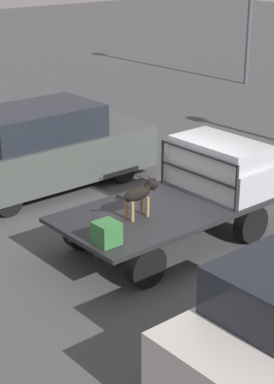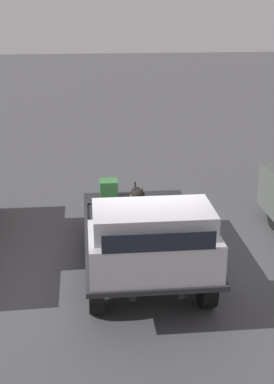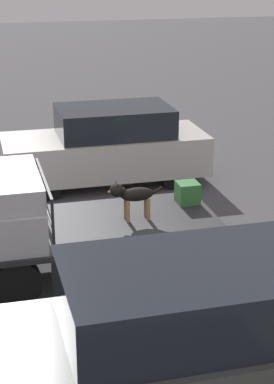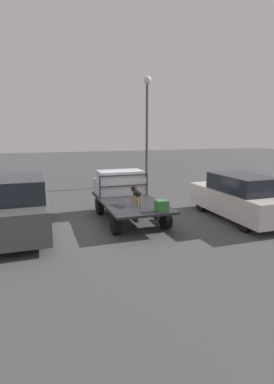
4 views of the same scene
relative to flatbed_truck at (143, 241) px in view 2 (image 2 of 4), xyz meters
The scene contains 6 objects.
ground_plane 0.58m from the flatbed_truck, ahead, with size 80.00×80.00×0.00m, color #474749.
flatbed_truck is the anchor object (origin of this frame).
truck_cab 1.54m from the flatbed_truck, ahead, with size 1.23×1.97×0.97m.
truck_headboard 1.07m from the flatbed_truck, ahead, with size 0.04×1.97×0.87m.
dog 0.91m from the flatbed_truck, behind, with size 0.94×0.23×0.68m.
cargo_crate 1.91m from the flatbed_truck, 163.73° to the right, with size 0.37×0.37×0.37m.
Camera 2 is at (8.71, -0.99, 4.74)m, focal length 50.00 mm.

